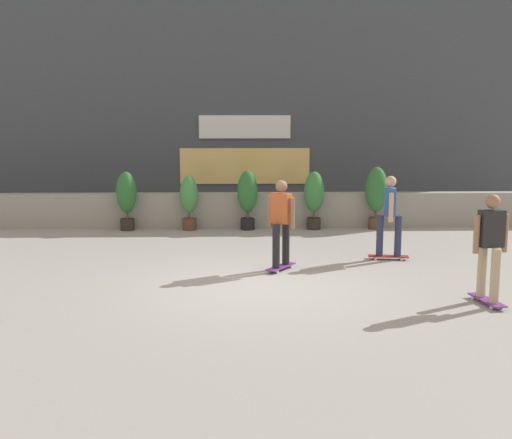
% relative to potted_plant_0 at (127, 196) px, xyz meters
% --- Properties ---
extents(ground_plane, '(48.00, 48.00, 0.00)m').
position_rel_potted_plant_0_xyz_m(ground_plane, '(3.18, -5.55, -0.88)').
color(ground_plane, '#9E9B96').
extents(planter_wall, '(18.00, 0.40, 0.90)m').
position_rel_potted_plant_0_xyz_m(planter_wall, '(3.18, 0.45, -0.43)').
color(planter_wall, gray).
rests_on(planter_wall, ground).
extents(building_backdrop, '(20.00, 2.08, 6.50)m').
position_rel_potted_plant_0_xyz_m(building_backdrop, '(3.18, 4.45, 2.37)').
color(building_backdrop, '#424751').
rests_on(building_backdrop, ground).
extents(potted_plant_0, '(0.52, 0.52, 1.50)m').
position_rel_potted_plant_0_xyz_m(potted_plant_0, '(0.00, 0.00, 0.00)').
color(potted_plant_0, '#2D2823').
rests_on(potted_plant_0, ground).
extents(potted_plant_1, '(0.46, 0.46, 1.39)m').
position_rel_potted_plant_0_xyz_m(potted_plant_1, '(1.59, -0.00, -0.08)').
color(potted_plant_1, brown).
rests_on(potted_plant_1, ground).
extents(potted_plant_2, '(0.52, 0.52, 1.52)m').
position_rel_potted_plant_0_xyz_m(potted_plant_2, '(3.09, -0.00, 0.01)').
color(potted_plant_2, black).
rests_on(potted_plant_2, ground).
extents(potted_plant_3, '(0.51, 0.51, 1.50)m').
position_rel_potted_plant_0_xyz_m(potted_plant_3, '(4.80, -0.00, -0.00)').
color(potted_plant_3, '#2D2823').
rests_on(potted_plant_3, ground).
extents(potted_plant_4, '(0.57, 0.57, 1.61)m').
position_rel_potted_plant_0_xyz_m(potted_plant_4, '(6.41, -0.00, 0.07)').
color(potted_plant_4, brown).
rests_on(potted_plant_4, ground).
extents(skater_mid_plaza, '(0.55, 0.82, 1.70)m').
position_rel_potted_plant_0_xyz_m(skater_mid_plaza, '(6.64, -6.78, 0.07)').
color(skater_mid_plaza, '#72338C').
rests_on(skater_mid_plaza, ground).
extents(skater_foreground, '(0.82, 0.55, 1.70)m').
position_rel_potted_plant_0_xyz_m(skater_foreground, '(5.88, -3.62, 0.07)').
color(skater_foreground, maroon).
rests_on(skater_foreground, ground).
extents(skater_far_right, '(0.62, 0.77, 1.70)m').
position_rel_potted_plant_0_xyz_m(skater_far_right, '(3.64, -4.47, 0.07)').
color(skater_far_right, '#72338C').
rests_on(skater_far_right, ground).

